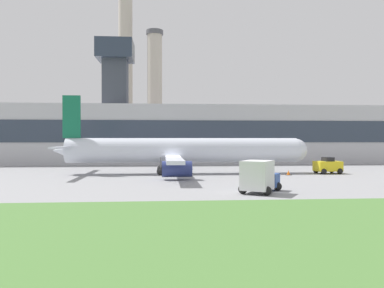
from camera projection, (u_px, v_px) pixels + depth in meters
ground_plane at (173, 176)px, 42.80m from camera, size 400.00×400.00×0.00m
terminal_building at (167, 133)px, 68.76m from camera, size 81.60×16.06×22.02m
smokestack_left at (126, 68)px, 96.15m from camera, size 4.10×4.10×44.57m
smokestack_right at (155, 93)px, 92.07m from camera, size 4.14×4.14×31.00m
airplane at (180, 151)px, 45.42m from camera, size 30.96×25.95×9.39m
pushback_tug at (328, 166)px, 45.42m from camera, size 3.22×2.71×2.00m
baggage_truck at (259, 177)px, 29.04m from camera, size 3.92×4.60×2.53m
traffic_cone_near_nose at (288, 173)px, 43.52m from camera, size 0.63×0.63×0.57m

